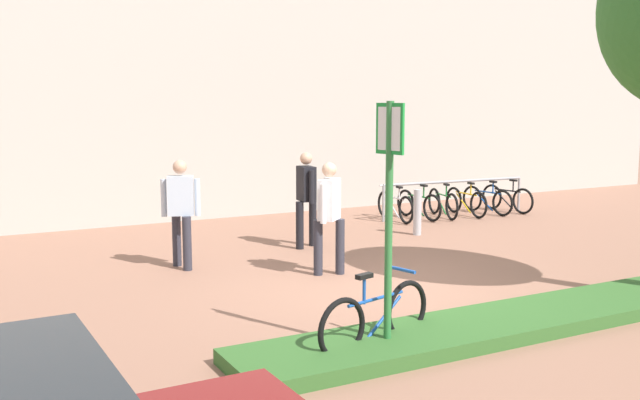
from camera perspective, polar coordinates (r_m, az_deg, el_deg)
ground_plane at (r=10.24m, az=4.85°, el=-7.10°), size 60.00×60.00×0.00m
planter_strip at (r=8.86m, az=15.03°, el=-9.24°), size 7.00×1.10×0.16m
parking_sign_post at (r=7.43m, az=5.49°, el=0.65°), size 0.12×0.36×2.64m
bike_at_sign at (r=7.84m, az=4.44°, el=-9.20°), size 1.64×0.56×0.86m
bike_rack_cluster at (r=16.73m, az=10.53°, el=-0.09°), size 3.75×1.71×0.83m
bollard_steel at (r=14.29m, az=7.71°, el=-0.97°), size 0.16×0.16×0.90m
person_shirt_white at (r=10.89m, az=0.73°, el=-0.87°), size 0.48×0.45×1.72m
person_shirt_blue at (r=11.51m, az=-10.94°, el=-0.53°), size 0.58×0.51×1.72m
person_suited_dark at (r=12.90m, az=-1.10°, el=0.53°), size 0.48×0.61×1.72m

